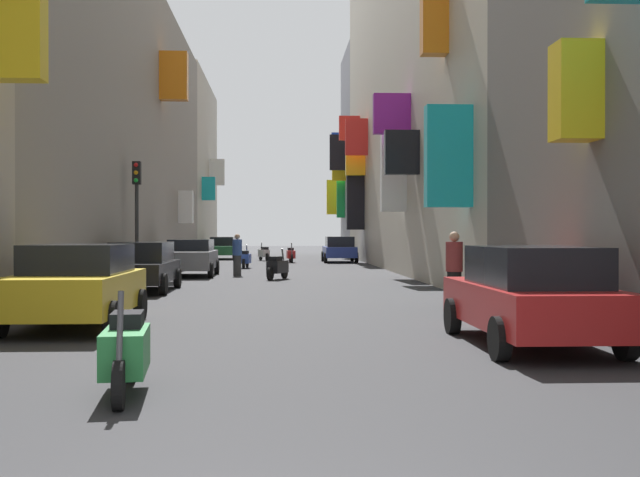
{
  "coord_description": "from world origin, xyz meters",
  "views": [
    {
      "loc": [
        0.11,
        -3.36,
        1.7
      ],
      "look_at": [
        1.65,
        27.19,
        1.49
      ],
      "focal_mm": 43.95,
      "sensor_mm": 36.0,
      "label": 1
    }
  ],
  "objects": [
    {
      "name": "ground_plane",
      "position": [
        0.0,
        30.0,
        0.0
      ],
      "size": [
        140.0,
        140.0,
        0.0
      ],
      "primitive_type": "plane",
      "color": "#2D2D30"
    },
    {
      "name": "building_left_mid_a",
      "position": [
        -8.0,
        28.52,
        6.08
      ],
      "size": [
        7.17,
        33.07,
        12.15
      ],
      "color": "gray",
      "rests_on": "ground"
    },
    {
      "name": "building_left_mid_b",
      "position": [
        -8.0,
        52.52,
        6.19
      ],
      "size": [
        7.07,
        14.95,
        12.38
      ],
      "color": "#BCB29E",
      "rests_on": "ground"
    },
    {
      "name": "building_right_mid_a",
      "position": [
        7.98,
        21.83,
        7.55
      ],
      "size": [
        7.39,
        13.78,
        15.12
      ],
      "color": "#BCB29E",
      "rests_on": "ground"
    },
    {
      "name": "building_right_mid_b",
      "position": [
        7.99,
        40.15,
        9.32
      ],
      "size": [
        7.28,
        22.84,
        18.65
      ],
      "color": "#BCB29E",
      "rests_on": "ground"
    },
    {
      "name": "building_right_far",
      "position": [
        7.97,
        55.82,
        7.7
      ],
      "size": [
        7.32,
        8.37,
        15.43
      ],
      "color": "gray",
      "rests_on": "ground"
    },
    {
      "name": "parked_car_red",
      "position": [
        3.85,
        8.18,
        0.78
      ],
      "size": [
        1.89,
        4.29,
        1.5
      ],
      "color": "#B21E1E",
      "rests_on": "ground"
    },
    {
      "name": "parked_car_yellow",
      "position": [
        -3.54,
        10.84,
        0.78
      ],
      "size": [
        1.98,
        3.93,
        1.49
      ],
      "color": "gold",
      "rests_on": "ground"
    },
    {
      "name": "parked_car_grey",
      "position": [
        -3.43,
        27.7,
        0.77
      ],
      "size": [
        1.98,
        4.27,
        1.45
      ],
      "color": "slate",
      "rests_on": "ground"
    },
    {
      "name": "parked_car_green",
      "position": [
        -3.68,
        48.1,
        0.76
      ],
      "size": [
        1.87,
        4.33,
        1.45
      ],
      "color": "#236638",
      "rests_on": "ground"
    },
    {
      "name": "parked_car_blue",
      "position": [
        3.54,
        42.11,
        0.78
      ],
      "size": [
        1.94,
        4.1,
        1.49
      ],
      "color": "navy",
      "rests_on": "ground"
    },
    {
      "name": "parked_car_black",
      "position": [
        -3.95,
        19.7,
        0.75
      ],
      "size": [
        1.89,
        4.47,
        1.44
      ],
      "color": "black",
      "rests_on": "ground"
    },
    {
      "name": "scooter_red",
      "position": [
        0.71,
        41.77,
        0.46
      ],
      "size": [
        0.51,
        1.84,
        1.13
      ],
      "color": "red",
      "rests_on": "ground"
    },
    {
      "name": "scooter_green",
      "position": [
        -1.52,
        4.94,
        0.46
      ],
      "size": [
        0.56,
        1.95,
        1.13
      ],
      "color": "#287F3D",
      "rests_on": "ground"
    },
    {
      "name": "scooter_blue",
      "position": [
        -1.59,
        34.58,
        0.46
      ],
      "size": [
        0.53,
        1.85,
        1.13
      ],
      "color": "#2D4CAD",
      "rests_on": "ground"
    },
    {
      "name": "scooter_white",
      "position": [
        -0.91,
        44.77,
        0.46
      ],
      "size": [
        0.76,
        1.83,
        1.13
      ],
      "color": "silver",
      "rests_on": "ground"
    },
    {
      "name": "scooter_black",
      "position": [
        -0.01,
        25.25,
        0.46
      ],
      "size": [
        0.82,
        1.74,
        1.13
      ],
      "color": "black",
      "rests_on": "ground"
    },
    {
      "name": "pedestrian_crossing",
      "position": [
        3.98,
        13.93,
        0.87
      ],
      "size": [
        0.39,
        0.39,
        1.73
      ],
      "color": "black",
      "rests_on": "ground"
    },
    {
      "name": "pedestrian_near_left",
      "position": [
        -1.61,
        27.88,
        0.83
      ],
      "size": [
        0.52,
        0.52,
        1.67
      ],
      "color": "#373737",
      "rests_on": "ground"
    },
    {
      "name": "traffic_light_near_corner",
      "position": [
        -4.59,
        22.47,
        2.77
      ],
      "size": [
        0.26,
        0.34,
        4.04
      ],
      "color": "#2D2D2D",
      "rests_on": "ground"
    }
  ]
}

